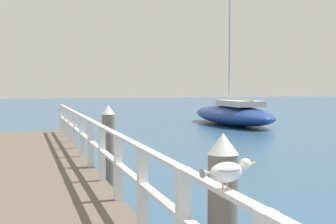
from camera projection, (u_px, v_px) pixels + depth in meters
name	position (u px, v px, depth m)	size (l,w,h in m)	color
pier_deck	(30.00, 187.00, 9.88)	(2.71, 19.68, 0.41)	brown
pier_railing	(96.00, 142.00, 10.18)	(0.12, 18.20, 1.02)	white
dock_piling_far	(108.00, 145.00, 11.05)	(0.29, 0.29, 1.74)	#6B6056
seagull_foreground	(227.00, 171.00, 3.66)	(0.47, 0.23, 0.21)	white
boat_0	(233.00, 114.00, 27.47)	(2.78, 8.45, 9.79)	navy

